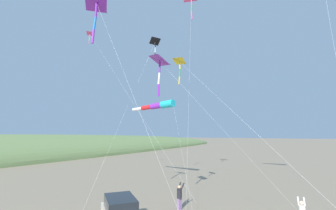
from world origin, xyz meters
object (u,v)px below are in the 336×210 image
object	(u,v)px
kite_delta_red_high_left	(160,61)
kite_delta_long_streamer_right	(180,61)
kite_delta_small_distant	(97,3)
person_adult_flyer	(180,195)
kite_delta_black_fish_shape	(90,35)
kite_windsock_white_trailing	(158,106)
kite_delta_magenta_far_left	(155,42)

from	to	relation	value
kite_delta_red_high_left	kite_delta_long_streamer_right	size ratio (longest dim) A/B	0.87
kite_delta_red_high_left	kite_delta_small_distant	bearing A→B (deg)	-131.93
kite_delta_small_distant	kite_delta_long_streamer_right	distance (m)	7.46
person_adult_flyer	kite_delta_black_fish_shape	world-z (taller)	kite_delta_black_fish_shape
kite_delta_long_streamer_right	person_adult_flyer	bearing A→B (deg)	-74.04
kite_delta_red_high_left	kite_delta_long_streamer_right	world-z (taller)	kite_delta_long_streamer_right
person_adult_flyer	kite_delta_long_streamer_right	xyz separation A→B (m)	(-0.14, 0.48, 10.49)
person_adult_flyer	kite_delta_small_distant	distance (m)	14.87
kite_delta_small_distant	kite_delta_black_fish_shape	distance (m)	13.53
person_adult_flyer	kite_windsock_white_trailing	world-z (taller)	kite_windsock_white_trailing
person_adult_flyer	kite_delta_black_fish_shape	xyz separation A→B (m)	(-13.69, 1.87, 16.79)
kite_delta_small_distant	person_adult_flyer	bearing A→B (deg)	62.07
kite_delta_red_high_left	kite_delta_small_distant	xyz separation A→B (m)	(-2.96, -3.29, 3.67)
person_adult_flyer	kite_delta_magenta_far_left	xyz separation A→B (m)	(-5.35, 4.16, 14.72)
person_adult_flyer	kite_delta_small_distant	xyz separation A→B (m)	(-3.05, -5.75, 13.37)
kite_delta_small_distant	kite_delta_long_streamer_right	xyz separation A→B (m)	(2.91, 6.23, -2.88)
kite_delta_red_high_left	kite_delta_long_streamer_right	xyz separation A→B (m)	(-0.04, 2.94, 0.79)
kite_delta_magenta_far_left	kite_delta_red_high_left	bearing A→B (deg)	-51.58
kite_delta_magenta_far_left	kite_delta_small_distant	world-z (taller)	kite_delta_magenta_far_left
kite_delta_magenta_far_left	kite_delta_red_high_left	distance (m)	9.83
kite_delta_magenta_far_left	kite_delta_black_fish_shape	xyz separation A→B (m)	(-8.35, -2.29, 2.07)
person_adult_flyer	kite_delta_red_high_left	distance (m)	10.00
kite_delta_red_high_left	kite_windsock_white_trailing	world-z (taller)	kite_delta_red_high_left
person_adult_flyer	kite_delta_magenta_far_left	size ratio (longest dim) A/B	0.12
person_adult_flyer	kite_delta_small_distant	world-z (taller)	kite_delta_small_distant
kite_delta_long_streamer_right	kite_delta_black_fish_shape	size ratio (longest dim) A/B	0.71
kite_delta_magenta_far_left	kite_delta_long_streamer_right	distance (m)	7.66
kite_delta_black_fish_shape	kite_delta_magenta_far_left	bearing A→B (deg)	15.35
person_adult_flyer	kite_delta_red_high_left	world-z (taller)	kite_delta_red_high_left
person_adult_flyer	kite_delta_black_fish_shape	bearing A→B (deg)	172.22
kite_delta_red_high_left	kite_delta_black_fish_shape	bearing A→B (deg)	162.33
kite_delta_small_distant	kite_delta_black_fish_shape	bearing A→B (deg)	144.38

